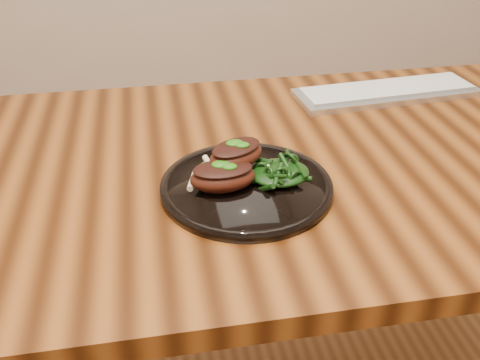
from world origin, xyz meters
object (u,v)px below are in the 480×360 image
greens_heap (279,169)px  keyboard (387,92)px  lamb_chop_front (222,176)px  plate (246,186)px  desk (248,196)px

greens_heap → keyboard: 0.49m
lamb_chop_front → greens_heap: 0.10m
plate → lamb_chop_front: size_ratio=2.48×
greens_heap → keyboard: greens_heap is taller
lamb_chop_front → keyboard: size_ratio=0.26×
desk → lamb_chop_front: bearing=-119.4°
plate → greens_heap: size_ratio=2.77×
desk → keyboard: size_ratio=3.62×
desk → keyboard: bearing=32.5°
keyboard → desk: bearing=-147.5°
desk → plate: bearing=-102.6°
greens_heap → lamb_chop_front: bearing=-171.2°
desk → lamb_chop_front: lamb_chop_front is taller
desk → greens_heap: greens_heap is taller
desk → greens_heap: size_ratio=15.34×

